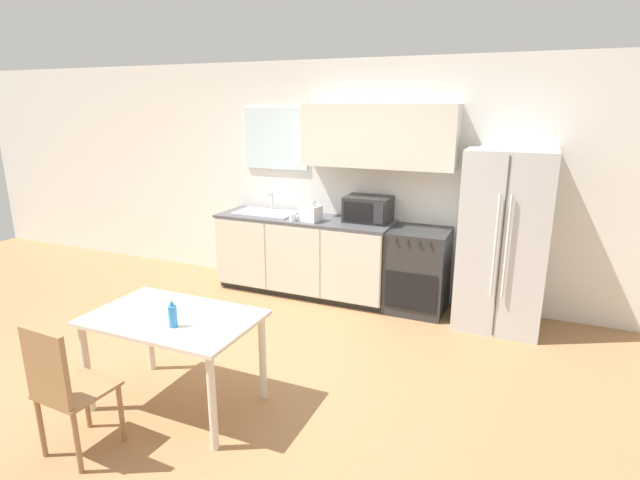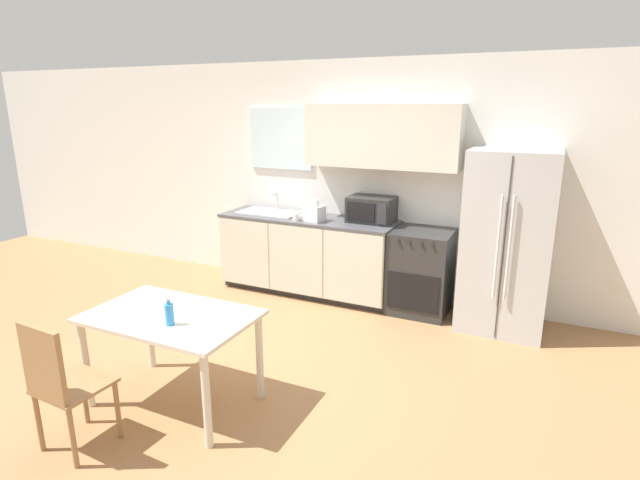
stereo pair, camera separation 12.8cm
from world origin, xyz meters
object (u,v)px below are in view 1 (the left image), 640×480
(microwave, at_px, (368,209))
(coffee_mug, at_px, (294,217))
(drink_bottle, at_px, (173,315))
(oven_range, at_px, (418,271))
(dining_table, at_px, (174,329))
(refrigerator, at_px, (504,240))
(dining_chair_near, at_px, (62,384))

(microwave, xyz_separation_m, coffee_mug, (-0.78, -0.31, -0.10))
(drink_bottle, bearing_deg, microwave, 79.54)
(oven_range, bearing_deg, dining_table, -116.37)
(refrigerator, bearing_deg, dining_chair_near, -125.92)
(microwave, relative_size, coffee_mug, 4.28)
(drink_bottle, bearing_deg, oven_range, 67.07)
(oven_range, distance_m, drink_bottle, 2.90)
(dining_chair_near, bearing_deg, refrigerator, 57.20)
(oven_range, height_order, coffee_mug, coffee_mug)
(oven_range, bearing_deg, refrigerator, -2.97)
(oven_range, distance_m, refrigerator, 0.96)
(dining_chair_near, bearing_deg, microwave, 78.52)
(oven_range, xyz_separation_m, coffee_mug, (-1.40, -0.21, 0.52))
(microwave, bearing_deg, dining_table, -103.60)
(microwave, distance_m, dining_table, 2.72)
(dining_table, height_order, dining_chair_near, dining_chair_near)
(dining_table, bearing_deg, drink_bottle, -48.38)
(oven_range, relative_size, drink_bottle, 4.41)
(refrigerator, distance_m, drink_bottle, 3.27)
(dining_table, relative_size, drink_bottle, 5.93)
(refrigerator, bearing_deg, drink_bottle, -127.07)
(dining_table, bearing_deg, oven_range, 63.63)
(refrigerator, relative_size, coffee_mug, 15.29)
(dining_table, bearing_deg, microwave, 76.40)
(oven_range, distance_m, dining_table, 2.81)
(dining_chair_near, height_order, drink_bottle, dining_chair_near)
(dining_table, bearing_deg, coffee_mug, 93.84)
(microwave, relative_size, dining_chair_near, 0.54)
(coffee_mug, relative_size, dining_chair_near, 0.13)
(refrigerator, distance_m, dining_table, 3.25)
(dining_chair_near, distance_m, drink_bottle, 0.78)
(oven_range, bearing_deg, dining_chair_near, -114.50)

